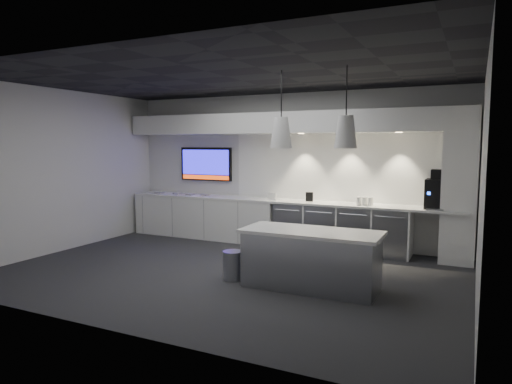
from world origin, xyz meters
The scene contains 28 objects.
floor centered at (0.00, 0.00, 0.00)m, with size 7.00×7.00×0.00m, color #2A2A2C.
ceiling centered at (0.00, 0.00, 3.00)m, with size 7.00×7.00×0.00m, color black.
wall_back centered at (0.00, 2.50, 1.50)m, with size 7.00×7.00×0.00m, color silver.
wall_front centered at (0.00, -2.50, 1.50)m, with size 7.00×7.00×0.00m, color silver.
wall_left centered at (-3.50, 0.00, 1.50)m, with size 7.00×7.00×0.00m, color silver.
wall_right centered at (3.50, 0.00, 1.50)m, with size 7.00×7.00×0.00m, color silver.
back_counter centered at (0.00, 2.17, 0.88)m, with size 6.80×0.65×0.04m, color white.
left_base_cabinets centered at (-1.75, 2.17, 0.43)m, with size 3.30×0.63×0.86m, color white.
fridge_unit_a centered at (0.25, 2.17, 0.42)m, with size 0.60×0.61×0.85m, color gray.
fridge_unit_b centered at (0.88, 2.17, 0.42)m, with size 0.60×0.61×0.85m, color gray.
fridge_unit_c centered at (1.51, 2.17, 0.42)m, with size 0.60×0.61×0.85m, color gray.
fridge_unit_d centered at (2.14, 2.17, 0.42)m, with size 0.60×0.61×0.85m, color gray.
backsplash centered at (1.20, 2.48, 1.55)m, with size 4.60×0.03×1.30m, color white.
soffit centered at (0.00, 2.20, 2.40)m, with size 6.90×0.60×0.40m, color white.
column centered at (3.20, 2.20, 1.30)m, with size 0.55×0.55×2.60m, color white.
wall_tv centered at (-1.90, 2.45, 1.56)m, with size 1.25×0.07×0.72m.
island centered at (1.43, -0.17, 0.41)m, with size 1.92×0.83×0.81m.
bin centered at (0.26, -0.29, 0.21)m, with size 0.30×0.30×0.42m, color gray.
coffee_machine centered at (2.85, 2.20, 1.17)m, with size 0.37×0.54×0.67m.
sign_black centered at (0.59, 2.16, 0.99)m, with size 0.14×0.02×0.18m, color black.
sign_white centered at (-0.15, 2.07, 0.97)m, with size 0.18×0.02×0.14m, color white.
cup_cluster centered at (1.67, 2.07, 0.98)m, with size 0.28×0.18×0.15m, color white, non-canonical shape.
tray_a centered at (-2.92, 2.10, 0.91)m, with size 0.16×0.16×0.03m, color gray.
tray_b centered at (-2.45, 2.13, 0.91)m, with size 0.16×0.16×0.03m, color gray.
tray_c centered at (-2.10, 2.11, 0.91)m, with size 0.16×0.16×0.03m, color gray.
tray_d centered at (-1.76, 2.16, 0.91)m, with size 0.16×0.16×0.03m, color gray.
pendant_left centered at (0.97, -0.17, 2.15)m, with size 0.30×0.30×1.13m.
pendant_right centered at (1.88, -0.17, 2.15)m, with size 0.30×0.30×1.13m.
Camera 1 is at (3.43, -6.06, 1.99)m, focal length 32.00 mm.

